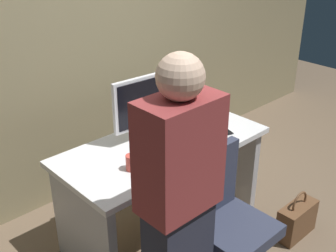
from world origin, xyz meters
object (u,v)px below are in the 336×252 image
(person_at_desk, at_px, (179,207))
(cell_phone, at_px, (224,131))
(desk, at_px, (163,171))
(mouse, at_px, (207,132))
(handbag, at_px, (297,220))
(monitor, at_px, (148,103))
(cup_near_keyboard, at_px, (132,163))
(keyboard, at_px, (175,146))
(office_chair, at_px, (226,229))
(book_stack, at_px, (200,109))

(person_at_desk, bearing_deg, cell_phone, 28.28)
(desk, relative_size, person_at_desk, 0.91)
(mouse, xyz_separation_m, handbag, (0.35, -0.61, -0.62))
(cell_phone, relative_size, handbag, 0.38)
(person_at_desk, xyz_separation_m, monitor, (0.52, 0.84, 0.15))
(mouse, bearing_deg, handbag, -60.13)
(cup_near_keyboard, distance_m, cell_phone, 0.82)
(keyboard, bearing_deg, handbag, -42.03)
(office_chair, height_order, keyboard, office_chair)
(desk, xyz_separation_m, keyboard, (0.02, -0.10, 0.23))
(cell_phone, bearing_deg, handbag, -52.93)
(cup_near_keyboard, bearing_deg, cell_phone, -3.10)
(handbag, bearing_deg, person_at_desk, 178.43)
(monitor, distance_m, keyboard, 0.35)
(monitor, height_order, keyboard, monitor)
(desk, height_order, handbag, desk)
(desk, distance_m, office_chair, 0.67)
(handbag, bearing_deg, mouse, 119.87)
(desk, relative_size, office_chair, 1.58)
(office_chair, relative_size, handbag, 2.49)
(book_stack, relative_size, handbag, 0.59)
(desk, distance_m, keyboard, 0.26)
(desk, relative_size, handbag, 3.92)
(keyboard, distance_m, mouse, 0.30)
(keyboard, xyz_separation_m, mouse, (0.30, -0.02, 0.01))
(cell_phone, distance_m, handbag, 0.85)
(desk, distance_m, person_at_desk, 0.93)
(keyboard, bearing_deg, mouse, -1.56)
(cup_near_keyboard, distance_m, handbag, 1.37)
(keyboard, height_order, mouse, mouse)
(monitor, relative_size, keyboard, 1.26)
(handbag, bearing_deg, office_chair, 174.83)
(monitor, distance_m, handbag, 1.40)
(monitor, xyz_separation_m, cup_near_keyboard, (-0.36, -0.27, -0.21))
(person_at_desk, xyz_separation_m, mouse, (0.85, 0.57, -0.09))
(cup_near_keyboard, bearing_deg, handbag, -30.08)
(mouse, distance_m, cell_phone, 0.14)
(person_at_desk, height_order, mouse, person_at_desk)
(office_chair, bearing_deg, cell_phone, 42.85)
(monitor, xyz_separation_m, mouse, (0.33, -0.26, -0.24))
(book_stack, bearing_deg, handbag, -75.87)
(cup_near_keyboard, height_order, book_stack, book_stack)
(person_at_desk, xyz_separation_m, cup_near_keyboard, (0.15, 0.57, -0.05))
(monitor, relative_size, cup_near_keyboard, 5.36)
(person_at_desk, height_order, keyboard, person_at_desk)
(desk, distance_m, monitor, 0.50)
(person_at_desk, bearing_deg, cup_near_keyboard, 74.89)
(office_chair, height_order, book_stack, office_chair)
(person_at_desk, xyz_separation_m, handbag, (1.19, -0.03, -0.70))
(keyboard, xyz_separation_m, cell_phone, (0.43, -0.07, -0.01))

